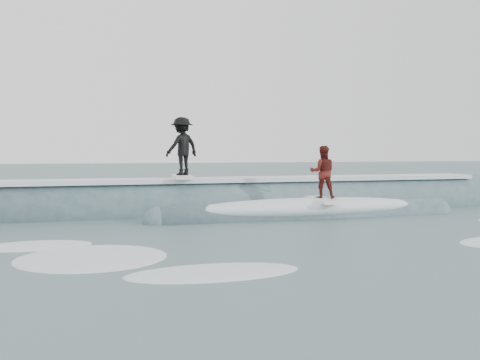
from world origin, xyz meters
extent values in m
plane|color=#415B5F|center=(0.00, 0.00, 0.00)|extent=(160.00, 160.00, 0.00)
cylinder|color=#37575E|center=(0.00, 5.85, 0.00)|extent=(21.80, 1.99, 1.99)
cylinder|color=#37575E|center=(1.80, 3.65, 0.00)|extent=(9.00, 0.94, 0.94)
sphere|color=#37575E|center=(-2.70, 3.65, 0.00)|extent=(0.94, 0.94, 0.94)
sphere|color=#37575E|center=(6.30, 3.65, 0.00)|extent=(0.94, 0.94, 0.94)
cube|color=white|center=(0.00, 5.85, 1.06)|extent=(18.00, 1.30, 0.14)
ellipsoid|color=white|center=(1.80, 3.65, 0.30)|extent=(7.60, 1.30, 0.60)
cube|color=white|center=(-1.64, 5.85, 1.18)|extent=(0.71, 2.04, 0.10)
imported|color=black|center=(-1.64, 5.85, 2.16)|extent=(1.38, 1.18, 1.85)
cube|color=white|center=(2.25, 3.65, 0.52)|extent=(0.76, 2.05, 0.10)
imported|color=#4F140E|center=(2.25, 3.65, 1.37)|extent=(0.92, 0.81, 1.59)
ellipsoid|color=white|center=(-5.73, 0.85, 0.00)|extent=(2.34, 1.59, 0.10)
ellipsoid|color=white|center=(-2.70, -2.63, 0.00)|extent=(2.46, 1.68, 0.10)
ellipsoid|color=white|center=(-4.60, -0.77, 0.00)|extent=(3.41, 2.32, 0.10)
cylinder|color=#37575E|center=(-7.57, 14.00, 0.00)|extent=(22.00, 0.70, 0.70)
cylinder|color=#37575E|center=(4.73, 18.00, 0.00)|extent=(22.00, 0.80, 0.80)
cylinder|color=#37575E|center=(-3.72, 22.00, 0.00)|extent=(22.00, 0.60, 0.60)
camera|label=1|loc=(-4.78, -11.07, 2.00)|focal=40.00mm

